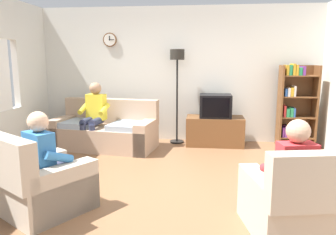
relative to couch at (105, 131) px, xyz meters
name	(u,v)px	position (x,y,z in m)	size (l,w,h in m)	color
ground_plane	(161,187)	(1.31, -1.81, -0.31)	(12.00, 12.00, 0.00)	brown
back_wall_assembly	(178,75)	(1.31, 0.85, 1.04)	(6.20, 0.17, 2.70)	silver
couch	(105,131)	(0.00, 0.00, 0.00)	(2.00, 1.13, 0.90)	tan
tv_stand	(215,131)	(2.07, 0.44, -0.03)	(1.10, 0.56, 0.56)	brown
tv	(215,106)	(2.07, 0.42, 0.46)	(0.60, 0.49, 0.44)	black
bookshelf	(294,103)	(3.55, 0.52, 0.53)	(0.68, 0.36, 1.58)	brown
floor_lamp	(177,70)	(1.32, 0.54, 1.14)	(0.28, 0.28, 1.85)	black
armchair_near_window	(42,186)	(0.11, -2.64, -0.02)	(1.15, 1.17, 0.90)	#BCAD99
armchair_near_bookshelf	(293,205)	(2.72, -2.80, -0.02)	(0.96, 1.02, 0.90)	#BCAD99
person_on_couch	(94,112)	(-0.17, -0.11, 0.39)	(0.55, 0.57, 1.24)	yellow
person_in_left_armchair	(48,157)	(0.16, -2.56, 0.29)	(0.61, 0.64, 1.12)	#3372B2
person_in_right_armchair	(291,170)	(2.70, -2.72, 0.29)	(0.57, 0.59, 1.12)	red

